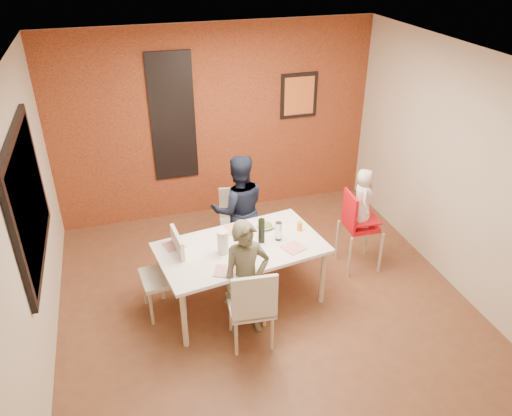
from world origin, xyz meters
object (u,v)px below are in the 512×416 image
object	(u,v)px
chair_left	(169,269)
toddler	(363,198)
wine_bottle	(261,231)
paper_towel_roll	(223,242)
chair_near	(252,305)
high_chair	(358,223)
child_near	(246,280)
dining_table	(241,251)
child_far	(239,210)
chair_far	(235,217)

from	to	relation	value
chair_left	toddler	size ratio (longest dim) A/B	1.32
wine_bottle	paper_towel_roll	size ratio (longest dim) A/B	1.06
chair_near	paper_towel_roll	xyz separation A→B (m)	(-0.13, 0.66, 0.34)
high_chair	chair_near	bearing A→B (deg)	123.79
paper_towel_roll	child_near	bearing A→B (deg)	-71.91
dining_table	toddler	distance (m)	1.59
child_near	chair_near	bearing A→B (deg)	-93.09
chair_left	child_near	world-z (taller)	child_near
high_chair	wine_bottle	bearing A→B (deg)	102.33
chair_near	paper_towel_roll	size ratio (longest dim) A/B	3.61
dining_table	child_far	distance (m)	0.84
paper_towel_roll	wine_bottle	bearing A→B (deg)	10.89
high_chair	paper_towel_roll	bearing A→B (deg)	102.65
dining_table	paper_towel_roll	world-z (taller)	paper_towel_roll
chair_near	paper_towel_roll	world-z (taller)	paper_towel_roll
chair_left	child_far	bearing A→B (deg)	120.96
high_chair	chair_far	bearing A→B (deg)	61.13
chair_far	wine_bottle	world-z (taller)	wine_bottle
chair_left	child_far	xyz separation A→B (m)	(0.97, 0.72, 0.18)
dining_table	chair_left	xyz separation A→B (m)	(-0.78, 0.10, -0.14)
chair_far	paper_towel_roll	distance (m)	1.25
chair_left	dining_table	bearing A→B (deg)	77.22
chair_near	wine_bottle	world-z (taller)	wine_bottle
paper_towel_roll	chair_left	bearing A→B (deg)	164.71
high_chair	paper_towel_roll	size ratio (longest dim) A/B	3.91
chair_near	child_far	world-z (taller)	child_far
toddler	paper_towel_roll	distance (m)	1.79
toddler	paper_towel_roll	bearing A→B (deg)	119.16
chair_left	child_near	bearing A→B (deg)	45.02
child_far	toddler	distance (m)	1.50
chair_near	chair_far	distance (m)	1.80
chair_near	high_chair	size ratio (longest dim) A/B	0.92
high_chair	child_far	size ratio (longest dim) A/B	0.73
toddler	wine_bottle	world-z (taller)	toddler
dining_table	child_far	bearing A→B (deg)	76.86
chair_far	child_near	size ratio (longest dim) A/B	0.64
paper_towel_roll	chair_far	bearing A→B (deg)	69.61
high_chair	dining_table	bearing A→B (deg)	101.82
chair_left	high_chair	xyz separation A→B (m)	(2.30, 0.15, 0.09)
chair_near	wine_bottle	size ratio (longest dim) A/B	3.41
chair_far	child_far	size ratio (longest dim) A/B	0.59
chair_far	chair_left	bearing A→B (deg)	-126.90
chair_far	wine_bottle	distance (m)	1.10
chair_left	child_far	size ratio (longest dim) A/B	0.67
chair_near	child_near	world-z (taller)	child_near
dining_table	paper_towel_roll	size ratio (longest dim) A/B	7.16
child_near	wine_bottle	bearing A→B (deg)	56.92
chair_near	chair_left	xyz separation A→B (m)	(-0.69, 0.82, -0.00)
child_near	toddler	size ratio (longest dim) A/B	1.83
dining_table	chair_near	xyz separation A→B (m)	(-0.08, -0.72, -0.14)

